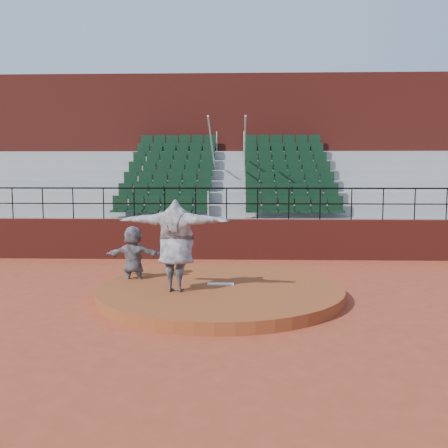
{
  "coord_description": "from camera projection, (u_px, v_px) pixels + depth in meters",
  "views": [
    {
      "loc": [
        0.44,
        -11.03,
        2.8
      ],
      "look_at": [
        0.0,
        2.5,
        1.4
      ],
      "focal_mm": 40.0,
      "sensor_mm": 36.0,
      "label": 1
    }
  ],
  "objects": [
    {
      "name": "ground",
      "position": [
        220.0,
        297.0,
        11.27
      ],
      "size": [
        90.0,
        90.0,
        0.0
      ],
      "primitive_type": "plane",
      "color": "#A13E24",
      "rests_on": "ground"
    },
    {
      "name": "pitchers_mound",
      "position": [
        220.0,
        291.0,
        11.25
      ],
      "size": [
        5.5,
        5.5,
        0.25
      ],
      "primitive_type": "cylinder",
      "color": "brown",
      "rests_on": "ground"
    },
    {
      "name": "pitching_rubber",
      "position": [
        221.0,
        284.0,
        11.39
      ],
      "size": [
        0.6,
        0.15,
        0.03
      ],
      "primitive_type": "cube",
      "color": "white",
      "rests_on": "pitchers_mound"
    },
    {
      "name": "boundary_wall",
      "position": [
        227.0,
        239.0,
        16.17
      ],
      "size": [
        24.0,
        0.3,
        1.3
      ],
      "primitive_type": "cube",
      "color": "maroon",
      "rests_on": "ground"
    },
    {
      "name": "wall_railing",
      "position": [
        227.0,
        197.0,
        16.03
      ],
      "size": [
        24.04,
        0.05,
        1.03
      ],
      "color": "black",
      "rests_on": "boundary_wall"
    },
    {
      "name": "seating_deck",
      "position": [
        229.0,
        207.0,
        19.71
      ],
      "size": [
        24.0,
        5.97,
        4.63
      ],
      "color": "gray",
      "rests_on": "ground"
    },
    {
      "name": "press_box_facade",
      "position": [
        231.0,
        157.0,
        23.43
      ],
      "size": [
        24.0,
        3.0,
        7.1
      ],
      "primitive_type": "cube",
      "color": "maroon",
      "rests_on": "ground"
    },
    {
      "name": "pitcher",
      "position": [
        176.0,
        245.0,
        10.69
      ],
      "size": [
        2.5,
        0.97,
        1.98
      ],
      "primitive_type": "imported",
      "rotation": [
        0.0,
        0.0,
        3.01
      ],
      "color": "black",
      "rests_on": "pitchers_mound"
    },
    {
      "name": "fielder",
      "position": [
        134.0,
        257.0,
        11.97
      ],
      "size": [
        1.44,
        0.5,
        1.54
      ],
      "primitive_type": "imported",
      "rotation": [
        0.0,
        0.0,
        3.11
      ],
      "color": "black",
      "rests_on": "ground"
    }
  ]
}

